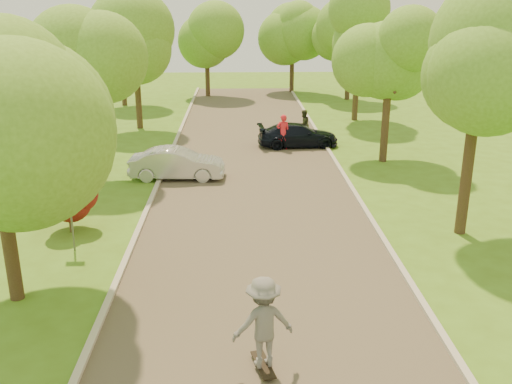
{
  "coord_description": "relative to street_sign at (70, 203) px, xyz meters",
  "views": [
    {
      "loc": [
        -0.67,
        -12.52,
        7.46
      ],
      "look_at": [
        -0.05,
        5.67,
        1.3
      ],
      "focal_mm": 40.0,
      "sensor_mm": 36.0,
      "label": 1
    }
  ],
  "objects": [
    {
      "name": "person_olive",
      "position": [
        8.87,
        14.9,
        -0.76
      ],
      "size": [
        0.99,
        0.94,
        1.62
      ],
      "primitive_type": "imported",
      "rotation": [
        0.0,
        0.0,
        3.7
      ],
      "color": "#333821",
      "rests_on": "ground"
    },
    {
      "name": "curb_left",
      "position": [
        1.75,
        4.0,
        -1.5
      ],
      "size": [
        0.18,
        60.0,
        0.12
      ],
      "primitive_type": "cube",
      "color": "#B2AD9E",
      "rests_on": "ground"
    },
    {
      "name": "curb_right",
      "position": [
        9.85,
        4.0,
        -1.5
      ],
      "size": [
        0.18,
        60.0,
        0.12
      ],
      "primitive_type": "cube",
      "color": "#B2AD9E",
      "rests_on": "ground"
    },
    {
      "name": "road",
      "position": [
        5.8,
        4.0,
        -1.56
      ],
      "size": [
        8.0,
        60.0,
        0.01
      ],
      "primitive_type": "cube",
      "color": "#4C4438",
      "rests_on": "ground"
    },
    {
      "name": "tree_l_midb",
      "position": [
        -1.01,
        8.0,
        3.02
      ],
      "size": [
        4.3,
        4.2,
        6.62
      ],
      "color": "#382619",
      "rests_on": "ground"
    },
    {
      "name": "skateboarder",
      "position": [
        5.63,
        -6.27,
        -0.42
      ],
      "size": [
        1.44,
        1.04,
        2.02
      ],
      "primitive_type": "imported",
      "rotation": [
        0.0,
        0.0,
        3.38
      ],
      "color": "slate",
      "rests_on": "longboard"
    },
    {
      "name": "red_shrub",
      "position": [
        -0.5,
        1.5,
        -0.47
      ],
      "size": [
        1.7,
        1.7,
        1.95
      ],
      "color": "#382619",
      "rests_on": "ground"
    },
    {
      "name": "tree_bg_c",
      "position": [
        3.01,
        30.0,
        3.46
      ],
      "size": [
        4.92,
        4.8,
        7.33
      ],
      "color": "#382619",
      "rests_on": "ground"
    },
    {
      "name": "tree_r_far",
      "position": [
        13.03,
        20.0,
        4.27
      ],
      "size": [
        5.33,
        5.2,
        8.34
      ],
      "color": "#382619",
      "rests_on": "ground"
    },
    {
      "name": "tree_bg_b",
      "position": [
        14.02,
        28.0,
        3.97
      ],
      "size": [
        5.12,
        5.0,
        7.95
      ],
      "color": "#382619",
      "rests_on": "ground"
    },
    {
      "name": "tree_bg_d",
      "position": [
        10.02,
        32.0,
        3.75
      ],
      "size": [
        5.12,
        5.0,
        7.72
      ],
      "color": "#382619",
      "rests_on": "ground"
    },
    {
      "name": "tree_r_mida",
      "position": [
        12.82,
        1.0,
        3.97
      ],
      "size": [
        5.13,
        5.0,
        7.95
      ],
      "color": "#382619",
      "rests_on": "ground"
    },
    {
      "name": "dark_sedan",
      "position": [
        8.36,
        13.06,
        -0.95
      ],
      "size": [
        4.37,
        2.05,
        1.23
      ],
      "primitive_type": "imported",
      "rotation": [
        0.0,
        0.0,
        1.65
      ],
      "color": "black",
      "rests_on": "ground"
    },
    {
      "name": "person_striped",
      "position": [
        7.51,
        12.42,
        -0.64
      ],
      "size": [
        0.71,
        0.49,
        1.85
      ],
      "primitive_type": "imported",
      "rotation": [
        0.0,
        0.0,
        3.22
      ],
      "color": "red",
      "rests_on": "ground"
    },
    {
      "name": "silver_sedan",
      "position": [
        2.5,
        7.48,
        -0.89
      ],
      "size": [
        4.15,
        1.6,
        1.35
      ],
      "primitive_type": "imported",
      "rotation": [
        0.0,
        0.0,
        1.53
      ],
      "color": "#BABBBF",
      "rests_on": "ground"
    },
    {
      "name": "tree_r_midb",
      "position": [
        12.4,
        10.0,
        3.32
      ],
      "size": [
        4.51,
        4.4,
        7.01
      ],
      "color": "#382619",
      "rests_on": "ground"
    },
    {
      "name": "street_sign",
      "position": [
        0.0,
        0.0,
        0.0
      ],
      "size": [
        0.55,
        0.06,
        2.17
      ],
      "color": "#59595E",
      "rests_on": "ground"
    },
    {
      "name": "tree_l_far",
      "position": [
        -0.59,
        18.0,
        3.9
      ],
      "size": [
        4.92,
        4.8,
        7.79
      ],
      "color": "#382619",
      "rests_on": "ground"
    },
    {
      "name": "longboard",
      "position": [
        5.63,
        -6.27,
        -1.45
      ],
      "size": [
        0.53,
        1.07,
        0.12
      ],
      "rotation": [
        0.0,
        0.0,
        3.38
      ],
      "color": "black",
      "rests_on": "ground"
    },
    {
      "name": "tree_bg_a",
      "position": [
        -2.98,
        26.0,
        3.75
      ],
      "size": [
        5.12,
        5.0,
        7.72
      ],
      "color": "#382619",
      "rests_on": "ground"
    },
    {
      "name": "ground",
      "position": [
        5.8,
        -4.0,
        -1.56
      ],
      "size": [
        100.0,
        100.0,
        0.0
      ],
      "primitive_type": "plane",
      "color": "#4A721B",
      "rests_on": "ground"
    }
  ]
}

